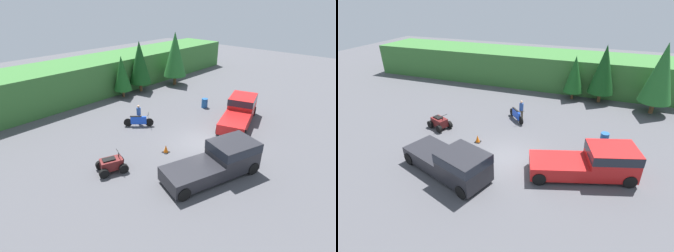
{
  "view_description": "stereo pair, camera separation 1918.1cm",
  "coord_description": "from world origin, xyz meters",
  "views": [
    {
      "loc": [
        -13.89,
        -9.22,
        9.45
      ],
      "look_at": [
        -1.02,
        2.52,
        0.95
      ],
      "focal_mm": 28.0,
      "sensor_mm": 36.0,
      "label": 1
    },
    {
      "loc": [
        4.83,
        -13.36,
        9.76
      ],
      "look_at": [
        -1.02,
        2.52,
        0.95
      ],
      "focal_mm": 28.0,
      "sensor_mm": 36.0,
      "label": 2
    }
  ],
  "objects": [
    {
      "name": "ground_plane",
      "position": [
        0.0,
        0.0,
        0.0
      ],
      "size": [
        80.0,
        80.0,
        0.0
      ],
      "primitive_type": "plane",
      "color": "#4C4C51"
    },
    {
      "name": "hillside_backdrop",
      "position": [
        0.0,
        16.0,
        1.77
      ],
      "size": [
        44.0,
        6.0,
        3.54
      ],
      "color": "#387033",
      "rests_on": "ground_plane"
    },
    {
      "name": "tree_left",
      "position": [
        2.51,
        12.14,
        2.53
      ],
      "size": [
        1.9,
        1.9,
        4.31
      ],
      "color": "brown",
      "rests_on": "ground_plane"
    },
    {
      "name": "tree_mid_left",
      "position": [
        5.07,
        12.21,
        3.23
      ],
      "size": [
        2.42,
        2.42,
        5.49
      ],
      "color": "brown",
      "rests_on": "ground_plane"
    },
    {
      "name": "tree_mid_right",
      "position": [
        9.58,
        11.07,
        3.61
      ],
      "size": [
        2.7,
        2.7,
        6.14
      ],
      "color": "brown",
      "rests_on": "ground_plane"
    },
    {
      "name": "pickup_truck_red",
      "position": [
        5.31,
        0.05,
        1.0
      ],
      "size": [
        6.35,
        3.81,
        1.92
      ],
      "rotation": [
        0.0,
        0.0,
        0.31
      ],
      "color": "red",
      "rests_on": "ground_plane"
    },
    {
      "name": "pickup_truck_second",
      "position": [
        -2.31,
        -2.8,
        1.0
      ],
      "size": [
        6.19,
        3.89,
        1.92
      ],
      "rotation": [
        0.0,
        0.0,
        -0.33
      ],
      "color": "#232328",
      "rests_on": "ground_plane"
    },
    {
      "name": "dirt_bike",
      "position": [
        -1.22,
        5.57,
        0.47
      ],
      "size": [
        1.75,
        1.82,
        1.12
      ],
      "rotation": [
        0.0,
        0.0,
        -0.81
      ],
      "color": "black",
      "rests_on": "ground_plane"
    },
    {
      "name": "quad_atv",
      "position": [
        -6.47,
        2.14,
        0.46
      ],
      "size": [
        2.08,
        1.76,
        1.2
      ],
      "rotation": [
        0.0,
        0.0,
        -0.38
      ],
      "color": "black",
      "rests_on": "ground_plane"
    },
    {
      "name": "rider_person",
      "position": [
        -0.89,
        5.89,
        0.91
      ],
      "size": [
        0.48,
        0.48,
        1.67
      ],
      "rotation": [
        0.0,
        0.0,
        -0.57
      ],
      "color": "brown",
      "rests_on": "ground_plane"
    },
    {
      "name": "traffic_cone",
      "position": [
        -2.7,
        1.18,
        0.25
      ],
      "size": [
        0.42,
        0.42,
        0.55
      ],
      "color": "black",
      "rests_on": "ground_plane"
    },
    {
      "name": "steel_barrel",
      "position": [
        5.83,
        4.01,
        0.44
      ],
      "size": [
        0.58,
        0.58,
        0.88
      ],
      "color": "#1E5193",
      "rests_on": "ground_plane"
    }
  ]
}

